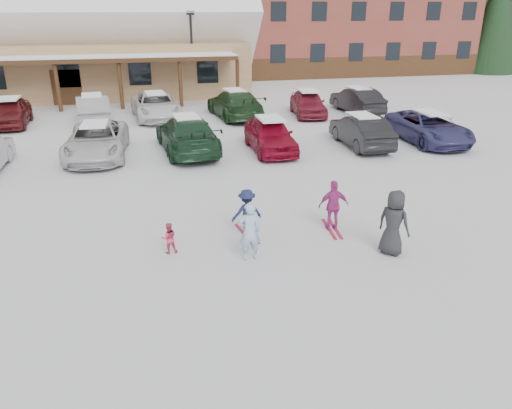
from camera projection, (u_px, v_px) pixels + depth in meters
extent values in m
plane|color=silver|center=(253.00, 257.00, 12.55)|extent=(160.00, 160.00, 0.00)
cube|color=tan|center=(44.00, 68.00, 35.40)|extent=(28.00, 10.00, 3.60)
cube|color=#422814|center=(24.00, 61.00, 29.38)|extent=(25.20, 2.60, 0.25)
cube|color=white|center=(36.00, 12.00, 34.02)|extent=(29.12, 9.69, 9.69)
cube|color=brown|center=(330.00, 5.00, 48.06)|extent=(24.00, 14.00, 12.00)
cube|color=brown|center=(168.00, 23.00, 45.42)|extent=(7.00, 12.60, 9.00)
cube|color=#422814|center=(355.00, 68.00, 43.64)|extent=(24.00, 0.10, 1.80)
cylinder|color=black|center=(192.00, 58.00, 32.90)|extent=(0.16, 0.16, 5.36)
cube|color=black|center=(190.00, 13.00, 31.86)|extent=(0.50, 0.25, 0.25)
cylinder|color=black|center=(488.00, 65.00, 47.49)|extent=(0.60, 0.60, 1.32)
cone|color=black|center=(498.00, 2.00, 45.41)|extent=(4.84, 4.84, 9.90)
cylinder|color=black|center=(219.00, 60.00, 53.46)|extent=(0.60, 0.60, 1.08)
cone|color=black|center=(218.00, 14.00, 51.76)|extent=(3.96, 3.96, 8.10)
cylinder|color=black|center=(443.00, 52.00, 60.98)|extent=(0.60, 0.60, 1.38)
cone|color=black|center=(450.00, 0.00, 58.82)|extent=(5.06, 5.06, 10.35)
imported|color=#A2C0E4|center=(249.00, 232.00, 12.15)|extent=(0.56, 0.37, 1.51)
imported|color=#D33A61|center=(169.00, 238.00, 12.61)|extent=(0.42, 0.33, 0.82)
imported|color=#171D41|center=(247.00, 212.00, 13.56)|extent=(0.90, 0.59, 1.31)
cube|color=#A61730|center=(247.00, 234.00, 13.79)|extent=(0.38, 1.41, 0.03)
imported|color=#B22E84|center=(334.00, 206.00, 13.83)|extent=(0.88, 0.44, 1.45)
cube|color=#A61730|center=(332.00, 229.00, 14.09)|extent=(0.34, 1.41, 0.03)
imported|color=#262729|center=(394.00, 223.00, 12.42)|extent=(0.92, 0.98, 1.69)
imported|color=silver|center=(97.00, 141.00, 20.59)|extent=(2.59, 5.21, 1.42)
imported|color=#183923|center=(187.00, 134.00, 21.32)|extent=(2.63, 5.50, 1.55)
imported|color=maroon|center=(270.00, 135.00, 21.45)|extent=(1.71, 4.24, 1.45)
imported|color=black|center=(361.00, 131.00, 22.19)|extent=(1.54, 4.29, 1.41)
imported|color=navy|center=(428.00, 127.00, 22.92)|extent=(2.32, 5.01, 1.39)
imported|color=maroon|center=(11.00, 112.00, 26.04)|extent=(1.89, 4.31, 1.45)
imported|color=#9F9EA3|center=(93.00, 109.00, 26.57)|extent=(2.08, 4.76, 1.52)
imported|color=white|center=(156.00, 106.00, 27.77)|extent=(2.85, 5.37, 1.44)
imported|color=#203F20|center=(235.00, 104.00, 28.03)|extent=(2.77, 5.53, 1.54)
imported|color=maroon|center=(308.00, 103.00, 28.54)|extent=(2.23, 4.39, 1.43)
imported|color=black|center=(357.00, 100.00, 29.37)|extent=(1.88, 4.50, 1.45)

